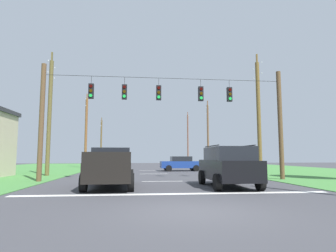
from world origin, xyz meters
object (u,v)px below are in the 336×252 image
object	(u,v)px
suv_black	(228,166)
utility_pole_far_right	(208,133)
distant_car_crossing_white	(230,162)
utility_pole_near_left	(188,138)
pickup_truck	(111,168)
utility_pole_distant_right	(86,131)
distant_car_oncoming	(181,163)
overhead_signal_span	(165,116)
utility_pole_mid_right	(259,115)
utility_pole_distant_left	(101,141)
utility_pole_far_left	(49,114)

from	to	relation	value
suv_black	utility_pole_far_right	world-z (taller)	utility_pole_far_right
distant_car_crossing_white	utility_pole_near_left	size ratio (longest dim) A/B	0.41
pickup_truck	utility_pole_distant_right	world-z (taller)	utility_pole_distant_right
utility_pole_far_right	utility_pole_near_left	distance (m)	16.81
distant_car_oncoming	overhead_signal_span	bearing A→B (deg)	-103.43
distant_car_oncoming	utility_pole_distant_right	bearing A→B (deg)	140.59
distant_car_oncoming	utility_pole_near_left	distance (m)	27.56
overhead_signal_span	distant_car_oncoming	xyz separation A→B (m)	(2.87, 12.02, -3.32)
pickup_truck	utility_pole_mid_right	xyz separation A→B (m)	(11.50, 8.45, 4.05)
suv_black	distant_car_crossing_white	distance (m)	22.67
distant_car_crossing_white	utility_pole_distant_left	bearing A→B (deg)	129.92
utility_pole_far_right	utility_pole_near_left	world-z (taller)	utility_pole_near_left
distant_car_crossing_white	utility_pole_mid_right	distance (m)	13.22
utility_pole_mid_right	utility_pole_near_left	size ratio (longest dim) A/B	0.98
pickup_truck	utility_pole_far_left	xyz separation A→B (m)	(-5.66, 8.96, 3.91)
pickup_truck	distant_car_crossing_white	xyz separation A→B (m)	(13.05, 20.88, -0.18)
utility_pole_near_left	utility_pole_far_left	world-z (taller)	utility_pole_near_left
suv_black	distant_car_oncoming	distance (m)	16.19
distant_car_oncoming	utility_pole_far_left	world-z (taller)	utility_pole_far_left
pickup_truck	utility_pole_near_left	xyz separation A→B (m)	(11.48, 42.23, 4.16)
suv_black	utility_pole_mid_right	world-z (taller)	utility_pole_mid_right
utility_pole_far_right	utility_pole_distant_right	bearing A→B (deg)	-178.59
distant_car_oncoming	suv_black	bearing A→B (deg)	-90.48
overhead_signal_span	utility_pole_far_left	size ratio (longest dim) A/B	1.57
distant_car_crossing_white	utility_pole_distant_right	world-z (taller)	utility_pole_distant_right
utility_pole_distant_left	distant_car_oncoming	bearing A→B (deg)	-67.23
overhead_signal_span	utility_pole_far_right	size ratio (longest dim) A/B	1.65
utility_pole_far_right	pickup_truck	bearing A→B (deg)	-114.10
utility_pole_mid_right	utility_pole_near_left	xyz separation A→B (m)	(-0.02, 33.78, 0.11)
utility_pole_mid_right	utility_pole_distant_right	world-z (taller)	utility_pole_mid_right
utility_pole_distant_right	utility_pole_distant_left	distance (m)	18.23
pickup_truck	distant_car_crossing_white	world-z (taller)	pickup_truck
utility_pole_near_left	utility_pole_distant_left	bearing A→B (deg)	176.64
utility_pole_mid_right	utility_pole_distant_left	xyz separation A→B (m)	(-17.16, 34.79, -0.44)
utility_pole_far_left	utility_pole_distant_right	world-z (taller)	utility_pole_distant_right
distant_car_oncoming	distant_car_crossing_white	bearing A→B (deg)	36.73
overhead_signal_span	utility_pole_distant_right	world-z (taller)	utility_pole_distant_right
utility_pole_far_right	utility_pole_far_left	distance (m)	23.69
distant_car_crossing_white	utility_pole_mid_right	bearing A→B (deg)	-97.07
utility_pole_far_right	utility_pole_distant_right	distance (m)	16.89
overhead_signal_span	utility_pole_distant_left	bearing A→B (deg)	102.42
pickup_truck	utility_pole_far_left	size ratio (longest dim) A/B	0.54
suv_black	utility_pole_distant_left	size ratio (longest dim) A/B	0.52
distant_car_oncoming	utility_pole_near_left	xyz separation A→B (m)	(5.53, 26.64, 4.33)
utility_pole_mid_right	utility_pole_distant_left	distance (m)	38.79
utility_pole_mid_right	utility_pole_distant_left	size ratio (longest dim) A/B	1.12
utility_pole_near_left	utility_pole_distant_left	xyz separation A→B (m)	(-17.14, 1.01, -0.55)
suv_black	utility_pole_far_left	bearing A→B (deg)	140.18
distant_car_crossing_white	utility_pole_distant_left	world-z (taller)	utility_pole_distant_left
distant_car_oncoming	utility_pole_distant_right	size ratio (longest dim) A/B	0.43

